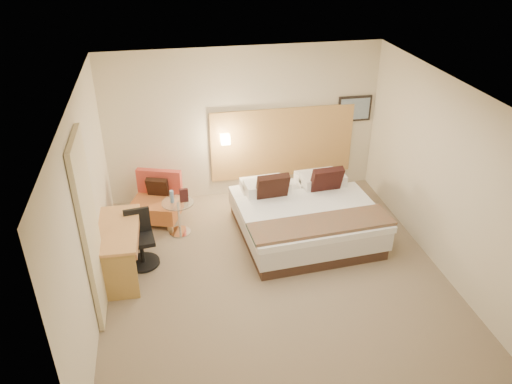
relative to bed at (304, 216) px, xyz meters
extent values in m
cube|color=#7F6D56|center=(-0.70, -0.93, -0.34)|extent=(4.80, 5.00, 0.02)
cube|color=white|center=(-0.70, -0.93, 2.38)|extent=(4.80, 5.00, 0.02)
cube|color=beige|center=(-0.70, 1.58, 1.02)|extent=(4.80, 0.02, 2.70)
cube|color=beige|center=(-0.70, -3.44, 1.02)|extent=(4.80, 0.02, 2.70)
cube|color=beige|center=(-3.11, -0.93, 1.02)|extent=(0.02, 5.00, 2.70)
cube|color=beige|center=(1.71, -0.93, 1.02)|extent=(0.02, 5.00, 2.70)
cube|color=#BA8748|center=(0.00, 1.54, 0.62)|extent=(2.60, 0.04, 1.30)
cube|color=black|center=(1.32, 1.55, 1.17)|extent=(0.62, 0.03, 0.47)
cube|color=gray|center=(1.32, 1.53, 1.17)|extent=(0.54, 0.01, 0.39)
cylinder|color=silver|center=(-1.05, 1.49, 0.82)|extent=(0.02, 0.12, 0.02)
cube|color=#F7E6C1|center=(-1.05, 1.43, 0.82)|extent=(0.15, 0.15, 0.15)
cube|color=beige|center=(-3.06, -1.18, 0.89)|extent=(0.06, 0.90, 2.42)
cylinder|color=#7D9DC2|center=(-2.05, 0.44, 0.34)|extent=(0.06, 0.06, 0.21)
cube|color=#3D1919|center=(-1.86, 0.42, 0.35)|extent=(0.14, 0.06, 0.23)
cube|color=#38251C|center=(0.00, 0.00, -0.24)|extent=(2.11, 2.11, 0.18)
cube|color=silver|center=(0.00, 0.00, 0.00)|extent=(2.17, 2.17, 0.31)
cube|color=white|center=(0.02, -0.29, 0.21)|extent=(2.19, 1.61, 0.10)
cube|color=white|center=(-0.54, 0.71, 0.25)|extent=(0.74, 0.44, 0.18)
cube|color=white|center=(0.44, 0.78, 0.25)|extent=(0.74, 0.44, 0.18)
cube|color=white|center=(-0.52, 0.45, 0.35)|extent=(0.74, 0.44, 0.18)
cube|color=silver|center=(0.45, 0.52, 0.35)|extent=(0.74, 0.44, 0.18)
cube|color=black|center=(-0.48, 0.25, 0.43)|extent=(0.53, 0.31, 0.52)
cube|color=black|center=(0.44, 0.31, 0.43)|extent=(0.53, 0.31, 0.52)
cube|color=#BB5426|center=(0.05, -0.69, 0.28)|extent=(2.17, 0.71, 0.05)
cube|color=tan|center=(-2.70, 0.73, -0.29)|extent=(0.10, 0.10, 0.10)
cube|color=tan|center=(-2.12, 0.53, -0.29)|extent=(0.10, 0.10, 0.10)
cube|color=tan|center=(-2.53, 1.24, -0.29)|extent=(0.10, 0.10, 0.10)
cube|color=tan|center=(-1.95, 1.04, -0.29)|extent=(0.10, 0.10, 0.10)
cube|color=#BD6732|center=(-2.32, 0.88, -0.09)|extent=(0.94, 0.88, 0.29)
cube|color=#B83D31|center=(-2.23, 1.15, 0.26)|extent=(0.76, 0.36, 0.43)
cube|color=black|center=(-2.27, 1.05, 0.19)|extent=(0.40, 0.29, 0.38)
cylinder|color=silver|center=(-1.97, 0.42, -0.32)|extent=(0.36, 0.36, 0.02)
cylinder|color=silver|center=(-1.97, 0.42, -0.04)|extent=(0.04, 0.04, 0.54)
cylinder|color=white|center=(-1.97, 0.42, 0.23)|extent=(0.53, 0.53, 0.01)
cube|color=tan|center=(-2.84, -0.48, 0.42)|extent=(0.60, 1.25, 0.04)
cube|color=#B38C46|center=(-2.85, -1.06, 0.03)|extent=(0.52, 0.06, 0.73)
cube|color=tan|center=(-2.82, 0.10, 0.03)|extent=(0.52, 0.06, 0.73)
cube|color=#AB6C43|center=(-2.79, -0.48, 0.34)|extent=(0.50, 1.17, 0.10)
cylinder|color=black|center=(-2.56, -0.32, -0.31)|extent=(0.54, 0.54, 0.04)
cylinder|color=black|center=(-2.56, -0.32, -0.10)|extent=(0.06, 0.06, 0.37)
cube|color=black|center=(-2.56, -0.32, 0.10)|extent=(0.43, 0.43, 0.06)
cube|color=black|center=(-2.58, -0.15, 0.33)|extent=(0.37, 0.09, 0.39)
camera|label=1|loc=(-2.06, -6.49, 4.22)|focal=35.00mm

